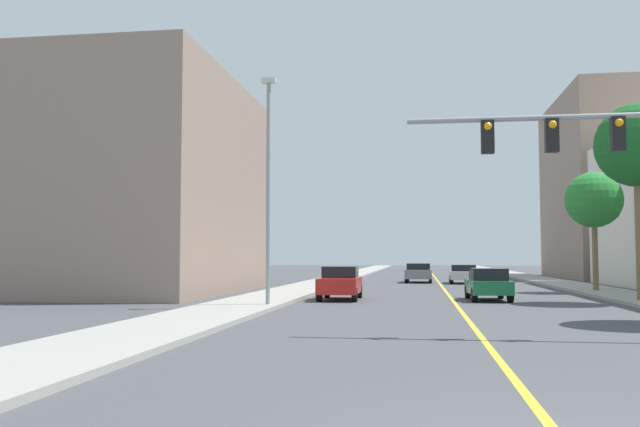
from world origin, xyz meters
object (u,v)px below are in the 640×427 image
object	(u,v)px
car_silver	(463,274)
car_gray	(419,272)
car_red	(340,283)
car_green	(488,284)
palm_far	(594,200)
street_lamp	(268,179)
palm_mid	(638,147)

from	to	relation	value
car_silver	car_gray	bearing A→B (deg)	157.60
car_red	car_green	bearing A→B (deg)	-176.60
car_green	car_gray	distance (m)	20.55
car_green	palm_far	bearing A→B (deg)	46.77
car_silver	car_red	distance (m)	20.53
palm_far	car_red	world-z (taller)	palm_far
car_gray	car_red	bearing A→B (deg)	-98.72
street_lamp	car_green	bearing A→B (deg)	32.76
palm_far	car_silver	distance (m)	13.91
palm_far	car_silver	size ratio (longest dim) A/B	1.48
street_lamp	palm_mid	bearing A→B (deg)	16.78
palm_mid	car_silver	distance (m)	21.77
palm_mid	car_silver	bearing A→B (deg)	106.75
car_green	car_gray	size ratio (longest dim) A/B	0.85
car_green	street_lamp	bearing A→B (deg)	-149.02
car_red	car_silver	bearing A→B (deg)	-109.86
palm_mid	car_red	size ratio (longest dim) A/B	2.13
street_lamp	palm_mid	xyz separation A→B (m)	(14.99, 4.52, 1.62)
street_lamp	car_green	xyz separation A→B (m)	(8.81, 5.67, -4.23)
car_red	palm_mid	bearing A→B (deg)	176.31
street_lamp	palm_far	distance (m)	20.00
palm_mid	palm_far	distance (m)	8.58
car_gray	street_lamp	bearing A→B (deg)	-101.50
car_green	car_red	bearing A→B (deg)	-177.73
palm_far	car_gray	size ratio (longest dim) A/B	1.41
palm_mid	car_green	bearing A→B (deg)	169.47
street_lamp	car_gray	distance (m)	26.94
palm_mid	car_gray	distance (m)	24.09
street_lamp	palm_far	xyz separation A→B (m)	(15.24, 12.95, 0.04)
palm_mid	car_red	xyz separation A→B (m)	(-12.79, 0.68, -5.83)
palm_mid	car_gray	world-z (taller)	palm_mid
palm_far	car_gray	bearing A→B (deg)	126.08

